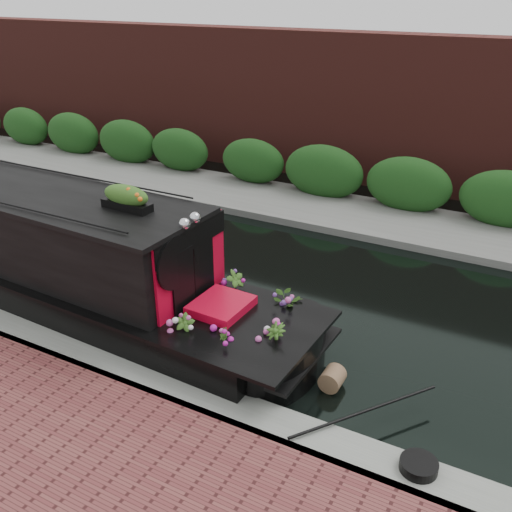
% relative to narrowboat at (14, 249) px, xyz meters
% --- Properties ---
extents(ground, '(80.00, 80.00, 0.00)m').
position_rel_narrowboat_xyz_m(ground, '(3.10, 2.04, -0.79)').
color(ground, black).
rests_on(ground, ground).
extents(near_bank_coping, '(40.00, 0.60, 0.50)m').
position_rel_narrowboat_xyz_m(near_bank_coping, '(3.10, -1.26, -0.79)').
color(near_bank_coping, gray).
rests_on(near_bank_coping, ground).
extents(far_bank_path, '(40.00, 2.40, 0.34)m').
position_rel_narrowboat_xyz_m(far_bank_path, '(3.10, 6.24, -0.79)').
color(far_bank_path, slate).
rests_on(far_bank_path, ground).
extents(far_hedge, '(40.00, 1.10, 2.80)m').
position_rel_narrowboat_xyz_m(far_hedge, '(3.10, 7.14, -0.79)').
color(far_hedge, '#194216').
rests_on(far_hedge, ground).
extents(far_brick_wall, '(40.00, 1.00, 8.00)m').
position_rel_narrowboat_xyz_m(far_brick_wall, '(3.10, 9.24, -0.79)').
color(far_brick_wall, '#4D1E1A').
rests_on(far_brick_wall, ground).
extents(narrowboat, '(11.44, 2.43, 2.66)m').
position_rel_narrowboat_xyz_m(narrowboat, '(0.00, 0.00, 0.00)').
color(narrowboat, black).
rests_on(narrowboat, ground).
extents(rope_fender, '(0.31, 0.33, 0.31)m').
position_rel_narrowboat_xyz_m(rope_fender, '(6.20, -0.00, -0.64)').
color(rope_fender, brown).
rests_on(rope_fender, ground).
extents(coiled_mooring_rope, '(0.43, 0.43, 0.12)m').
position_rel_narrowboat_xyz_m(coiled_mooring_rope, '(7.68, -1.19, -0.48)').
color(coiled_mooring_rope, black).
rests_on(coiled_mooring_rope, near_bank_coping).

